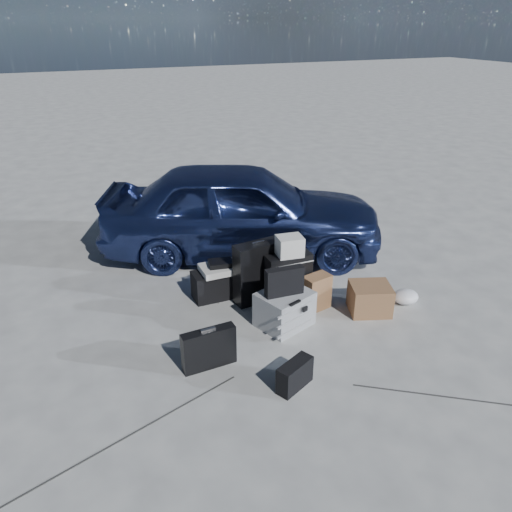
% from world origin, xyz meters
% --- Properties ---
extents(ground, '(60.00, 60.00, 0.00)m').
position_xyz_m(ground, '(0.00, 0.00, 0.00)').
color(ground, '#B7B7B2').
rests_on(ground, ground).
extents(car, '(3.87, 2.75, 1.22)m').
position_xyz_m(car, '(0.40, 2.14, 0.61)').
color(car, navy).
rests_on(car, ground).
extents(pelican_case, '(0.62, 0.56, 0.37)m').
position_xyz_m(pelican_case, '(0.12, 0.35, 0.19)').
color(pelican_case, '#949699').
rests_on(pelican_case, ground).
extents(laptop_bag, '(0.39, 0.12, 0.29)m').
position_xyz_m(laptop_bag, '(0.11, 0.33, 0.52)').
color(laptop_bag, black).
rests_on(laptop_bag, pelican_case).
extents(briefcase, '(0.50, 0.13, 0.39)m').
position_xyz_m(briefcase, '(-0.80, 0.01, 0.19)').
color(briefcase, black).
rests_on(briefcase, ground).
extents(suitcase_left, '(0.55, 0.25, 0.69)m').
position_xyz_m(suitcase_left, '(0.08, 0.92, 0.35)').
color(suitcase_left, black).
rests_on(suitcase_left, ground).
extents(suitcase_right, '(0.50, 0.19, 0.60)m').
position_xyz_m(suitcase_right, '(0.35, 0.71, 0.30)').
color(suitcase_right, black).
rests_on(suitcase_right, ground).
extents(white_carton, '(0.29, 0.25, 0.21)m').
position_xyz_m(white_carton, '(0.35, 0.70, 0.70)').
color(white_carton, silver).
rests_on(white_carton, suitcase_right).
extents(duffel_bag, '(0.64, 0.28, 0.32)m').
position_xyz_m(duffel_bag, '(-0.26, 1.17, 0.16)').
color(duffel_bag, black).
rests_on(duffel_bag, ground).
extents(flat_box_white, '(0.42, 0.32, 0.07)m').
position_xyz_m(flat_box_white, '(-0.28, 1.15, 0.36)').
color(flat_box_white, silver).
rests_on(flat_box_white, duffel_bag).
extents(flat_box_black, '(0.29, 0.23, 0.06)m').
position_xyz_m(flat_box_black, '(-0.27, 1.15, 0.42)').
color(flat_box_black, black).
rests_on(flat_box_black, flat_box_white).
extents(kraft_bag, '(0.32, 0.23, 0.39)m').
position_xyz_m(kraft_bag, '(0.59, 0.50, 0.20)').
color(kraft_bag, '#8C5D3D').
rests_on(kraft_bag, ground).
extents(cardboard_box, '(0.52, 0.49, 0.31)m').
position_xyz_m(cardboard_box, '(1.08, 0.21, 0.16)').
color(cardboard_box, '#8B5F3C').
rests_on(cardboard_box, ground).
extents(plastic_bag, '(0.31, 0.27, 0.16)m').
position_xyz_m(plastic_bag, '(1.55, 0.19, 0.08)').
color(plastic_bag, white).
rests_on(plastic_bag, ground).
extents(messenger_bag, '(0.38, 0.27, 0.25)m').
position_xyz_m(messenger_bag, '(-0.23, -0.56, 0.13)').
color(messenger_bag, black).
rests_on(messenger_bag, ground).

